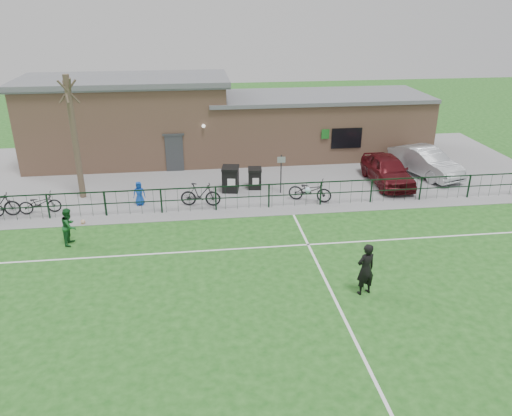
{
  "coord_description": "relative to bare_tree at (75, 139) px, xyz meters",
  "views": [
    {
      "loc": [
        -2.39,
        -13.54,
        9.27
      ],
      "look_at": [
        0.0,
        5.0,
        1.3
      ],
      "focal_mm": 35.0,
      "sensor_mm": 36.0,
      "label": 1
    }
  ],
  "objects": [
    {
      "name": "wheelie_bin_left",
      "position": [
        7.39,
        -0.09,
        -2.38
      ],
      "size": [
        0.94,
        1.03,
        1.2
      ],
      "primitive_type": "cube",
      "rotation": [
        0.0,
        0.0,
        -0.18
      ],
      "color": "black",
      "rests_on": "paving_strip"
    },
    {
      "name": "spectator_child",
      "position": [
        2.91,
        -1.4,
        -2.39
      ],
      "size": [
        0.58,
        0.39,
        1.17
      ],
      "primitive_type": "imported",
      "rotation": [
        0.0,
        0.0,
        0.03
      ],
      "color": "#1243AC",
      "rests_on": "paving_strip"
    },
    {
      "name": "car_maroon",
      "position": [
        15.72,
        -0.09,
        -2.22
      ],
      "size": [
        1.8,
        4.47,
        1.52
      ],
      "primitive_type": "imported",
      "rotation": [
        0.0,
        0.0,
        -0.0
      ],
      "color": "#4C0D12",
      "rests_on": "paving_strip"
    },
    {
      "name": "bare_tree",
      "position": [
        0.0,
        0.0,
        0.0
      ],
      "size": [
        0.3,
        0.3,
        6.0
      ],
      "primitive_type": "cylinder",
      "color": "#493A2C",
      "rests_on": "ground"
    },
    {
      "name": "bicycle_c",
      "position": [
        -1.54,
        -1.84,
        -2.49
      ],
      "size": [
        1.91,
        0.84,
        0.97
      ],
      "primitive_type": "imported",
      "rotation": [
        0.0,
        0.0,
        1.68
      ],
      "color": "black",
      "rests_on": "paving_strip"
    },
    {
      "name": "ground",
      "position": [
        8.0,
        -10.5,
        -3.0
      ],
      "size": [
        90.0,
        90.0,
        0.0
      ],
      "primitive_type": "plane",
      "color": "#1B5017",
      "rests_on": "ground"
    },
    {
      "name": "bicycle_e",
      "position": [
        11.1,
        -1.97,
        -2.43
      ],
      "size": [
        2.23,
        1.49,
        1.11
      ],
      "primitive_type": "imported",
      "rotation": [
        0.0,
        0.0,
        1.18
      ],
      "color": "black",
      "rests_on": "paving_strip"
    },
    {
      "name": "pitch_line_perp",
      "position": [
        10.0,
        -10.5,
        -3.0
      ],
      "size": [
        0.1,
        16.0,
        0.01
      ],
      "primitive_type": "cube",
      "color": "white",
      "rests_on": "ground"
    },
    {
      "name": "clubhouse",
      "position": [
        7.12,
        6.0,
        -0.78
      ],
      "size": [
        24.25,
        5.4,
        4.96
      ],
      "color": "tan",
      "rests_on": "ground"
    },
    {
      "name": "perimeter_fence",
      "position": [
        8.0,
        -2.5,
        -2.4
      ],
      "size": [
        28.0,
        0.1,
        1.2
      ],
      "primitive_type": "cube",
      "color": "black",
      "rests_on": "ground"
    },
    {
      "name": "outfield_player",
      "position": [
        0.49,
        -5.15,
        -2.23
      ],
      "size": [
        0.67,
        0.81,
        1.54
      ],
      "primitive_type": "imported",
      "rotation": [
        0.0,
        0.0,
        1.45
      ],
      "color": "#185625",
      "rests_on": "ground"
    },
    {
      "name": "pitch_line_mid",
      "position": [
        8.0,
        -6.5,
        -3.0
      ],
      "size": [
        28.0,
        0.1,
        0.01
      ],
      "primitive_type": "cube",
      "color": "white",
      "rests_on": "ground"
    },
    {
      "name": "ball_ground",
      "position": [
        0.6,
        -3.29,
        -2.9
      ],
      "size": [
        0.21,
        0.21,
        0.21
      ],
      "primitive_type": "sphere",
      "color": "silver",
      "rests_on": "ground"
    },
    {
      "name": "paving_strip",
      "position": [
        8.0,
        3.0,
        -2.99
      ],
      "size": [
        34.0,
        13.0,
        0.02
      ],
      "primitive_type": "cube",
      "color": "gray",
      "rests_on": "ground"
    },
    {
      "name": "pitch_line_touch",
      "position": [
        8.0,
        -2.7,
        -3.0
      ],
      "size": [
        28.0,
        0.1,
        0.01
      ],
      "primitive_type": "cube",
      "color": "white",
      "rests_on": "ground"
    },
    {
      "name": "goalkeeper_kick",
      "position": [
        11.03,
        -10.16,
        -2.04
      ],
      "size": [
        1.75,
        3.81,
        2.61
      ],
      "color": "black",
      "rests_on": "ground"
    },
    {
      "name": "bicycle_d",
      "position": [
        5.81,
        -1.9,
        -2.41
      ],
      "size": [
        1.97,
        0.84,
        1.15
      ],
      "primitive_type": "imported",
      "rotation": [
        0.0,
        0.0,
        1.41
      ],
      "color": "black",
      "rests_on": "paving_strip"
    },
    {
      "name": "sign_post",
      "position": [
        9.88,
        -0.7,
        -1.98
      ],
      "size": [
        0.08,
        0.08,
        2.0
      ],
      "primitive_type": "cylinder",
      "rotation": [
        0.0,
        0.0,
        0.38
      ],
      "color": "black",
      "rests_on": "paving_strip"
    },
    {
      "name": "car_silver",
      "position": [
        18.33,
        1.02,
        -2.22
      ],
      "size": [
        3.02,
        4.9,
        1.53
      ],
      "primitive_type": "imported",
      "rotation": [
        0.0,
        0.0,
        0.33
      ],
      "color": "#AFB3B7",
      "rests_on": "paving_strip"
    },
    {
      "name": "wheelie_bin_right",
      "position": [
        8.66,
        0.16,
        -2.48
      ],
      "size": [
        0.73,
        0.8,
        0.99
      ],
      "primitive_type": "cube",
      "rotation": [
        0.0,
        0.0,
        -0.1
      ],
      "color": "black",
      "rests_on": "paving_strip"
    }
  ]
}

